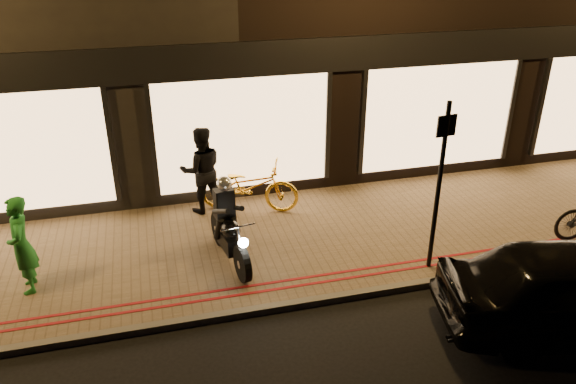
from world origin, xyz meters
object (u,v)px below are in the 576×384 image
object	(u,v)px
person_green	(21,245)
motorcycle	(229,230)
sign_post	(440,179)
bicycle_gold	(249,186)

from	to	relation	value
person_green	motorcycle	bearing A→B (deg)	82.88
sign_post	bicycle_gold	world-z (taller)	sign_post
motorcycle	person_green	distance (m)	3.34
bicycle_gold	sign_post	bearing A→B (deg)	-116.90
person_green	sign_post	bearing A→B (deg)	73.38
sign_post	person_green	bearing A→B (deg)	171.17
motorcycle	sign_post	world-z (taller)	sign_post
bicycle_gold	person_green	distance (m)	4.47
motorcycle	person_green	world-z (taller)	person_green
motorcycle	sign_post	bearing A→B (deg)	-26.99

